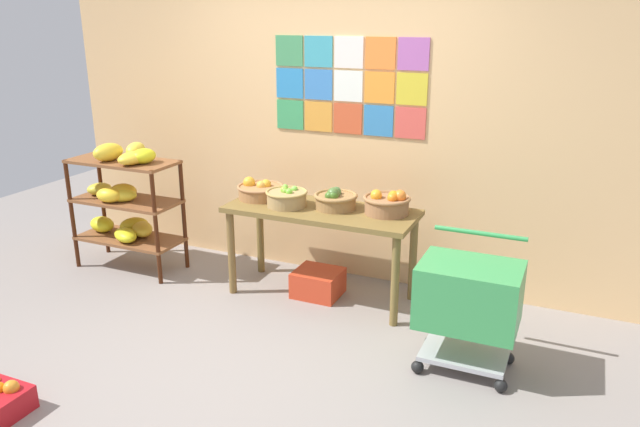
% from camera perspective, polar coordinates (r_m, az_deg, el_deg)
% --- Properties ---
extents(ground, '(9.16, 9.16, 0.00)m').
position_cam_1_polar(ground, '(4.15, -7.60, -13.25)').
color(ground, gray).
extents(back_wall_with_art, '(5.09, 0.07, 2.83)m').
position_cam_1_polar(back_wall_with_art, '(5.03, 1.33, 9.75)').
color(back_wall_with_art, '#E3B478').
rests_on(back_wall_with_art, ground).
extents(banana_shelf_unit, '(0.94, 0.52, 1.12)m').
position_cam_1_polar(banana_shelf_unit, '(5.52, -17.77, 1.50)').
color(banana_shelf_unit, '#3F1B0B').
rests_on(banana_shelf_unit, ground).
extents(display_table, '(1.47, 0.59, 0.73)m').
position_cam_1_polar(display_table, '(4.70, 0.11, -0.72)').
color(display_table, brown).
rests_on(display_table, ground).
extents(fruit_basket_centre, '(0.33, 0.33, 0.16)m').
position_cam_1_polar(fruit_basket_centre, '(4.72, -3.12, 1.50)').
color(fruit_basket_centre, '#A48551').
rests_on(fruit_basket_centre, display_table).
extents(fruit_basket_back_left, '(0.35, 0.35, 0.19)m').
position_cam_1_polar(fruit_basket_back_left, '(4.56, 6.27, 0.99)').
color(fruit_basket_back_left, '#976842').
rests_on(fruit_basket_back_left, display_table).
extents(fruit_basket_left, '(0.34, 0.34, 0.17)m').
position_cam_1_polar(fruit_basket_left, '(4.66, 1.44, 1.32)').
color(fruit_basket_left, olive).
rests_on(fruit_basket_left, display_table).
extents(fruit_basket_back_right, '(0.37, 0.37, 0.16)m').
position_cam_1_polar(fruit_basket_back_right, '(4.95, -5.61, 2.17)').
color(fruit_basket_back_right, '#A46F41').
rests_on(fruit_basket_back_right, display_table).
extents(produce_crate_under_table, '(0.36, 0.33, 0.21)m').
position_cam_1_polar(produce_crate_under_table, '(4.91, -0.19, -6.48)').
color(produce_crate_under_table, red).
rests_on(produce_crate_under_table, ground).
extents(shopping_cart, '(0.61, 0.48, 0.85)m').
position_cam_1_polar(shopping_cart, '(3.89, 13.70, -7.72)').
color(shopping_cart, black).
rests_on(shopping_cart, ground).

